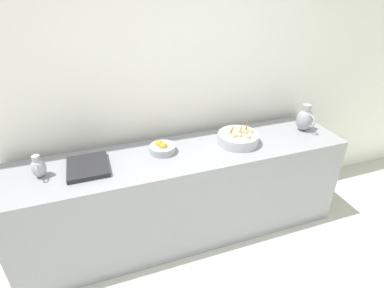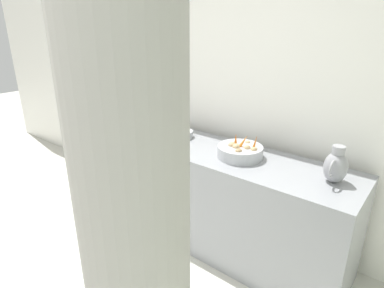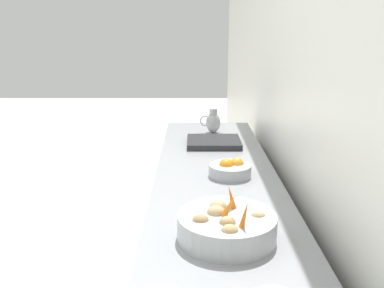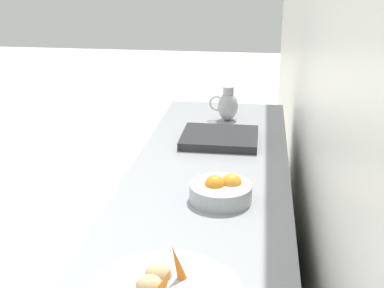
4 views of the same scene
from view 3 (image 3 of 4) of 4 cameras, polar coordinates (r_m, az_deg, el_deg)
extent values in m
cube|color=white|center=(1.47, 22.33, 10.39)|extent=(0.10, 9.22, 3.00)
cube|color=gray|center=(2.19, 3.40, -16.61)|extent=(0.63, 2.82, 0.87)
cylinder|color=#ADAFB5|center=(1.53, 4.70, -11.06)|extent=(0.35, 0.35, 0.09)
torus|color=#ADAFB5|center=(1.55, 4.67, -12.38)|extent=(0.21, 0.21, 0.01)
cone|color=orange|center=(1.41, 7.03, -9.84)|extent=(0.05, 0.05, 0.12)
cone|color=orange|center=(1.55, 5.38, -7.48)|extent=(0.06, 0.05, 0.12)
cone|color=orange|center=(1.48, 4.94, -8.52)|extent=(0.08, 0.09, 0.12)
ellipsoid|color=tan|center=(1.45, 4.79, -10.56)|extent=(0.06, 0.05, 0.05)
ellipsoid|color=tan|center=(1.41, 5.13, -11.60)|extent=(0.06, 0.05, 0.04)
ellipsoid|color=tan|center=(1.52, 3.26, -9.20)|extent=(0.06, 0.05, 0.05)
ellipsoid|color=#9E7F56|center=(1.47, 1.16, -10.29)|extent=(0.06, 0.05, 0.04)
ellipsoid|color=tan|center=(1.56, 3.56, -8.47)|extent=(0.06, 0.05, 0.05)
ellipsoid|color=tan|center=(1.52, 8.91, -9.60)|extent=(0.05, 0.04, 0.04)
cylinder|color=#9EA0A5|center=(2.15, 5.15, -3.57)|extent=(0.21, 0.21, 0.06)
sphere|color=orange|center=(2.16, 6.07, -2.72)|extent=(0.07, 0.07, 0.07)
sphere|color=orange|center=(2.13, 4.64, -2.91)|extent=(0.07, 0.07, 0.07)
ellipsoid|color=#A3A3A8|center=(3.02, 2.88, 2.90)|extent=(0.10, 0.10, 0.14)
cylinder|color=#A3A3A8|center=(3.00, 2.90, 4.44)|extent=(0.06, 0.06, 0.04)
torus|color=#A3A3A8|center=(3.02, 1.81, 3.16)|extent=(0.08, 0.01, 0.08)
cube|color=#232326|center=(2.71, 2.94, 0.27)|extent=(0.34, 0.30, 0.04)
camera|label=1|loc=(3.22, -40.37, 22.06)|focal=28.54mm
camera|label=2|loc=(1.95, -86.19, 9.18)|focal=30.18mm
camera|label=4|loc=(0.53, 38.85, 19.55)|focal=48.40mm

